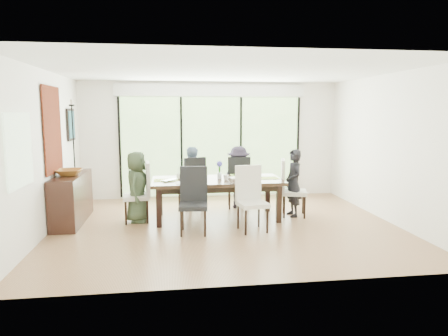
{
  "coord_description": "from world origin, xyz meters",
  "views": [
    {
      "loc": [
        -0.96,
        -6.84,
        2.01
      ],
      "look_at": [
        0.0,
        0.25,
        1.0
      ],
      "focal_mm": 32.0,
      "sensor_mm": 36.0,
      "label": 1
    }
  ],
  "objects": [
    {
      "name": "floor",
      "position": [
        0.0,
        0.0,
        -0.01
      ],
      "size": [
        6.0,
        5.0,
        0.01
      ],
      "primitive_type": "cube",
      "color": "brown",
      "rests_on": "ground"
    },
    {
      "name": "ceiling",
      "position": [
        0.0,
        0.0,
        2.71
      ],
      "size": [
        6.0,
        5.0,
        0.01
      ],
      "primitive_type": "cube",
      "color": "white",
      "rests_on": "wall_back"
    },
    {
      "name": "wall_back",
      "position": [
        0.0,
        2.51,
        1.35
      ],
      "size": [
        6.0,
        0.02,
        2.7
      ],
      "primitive_type": "cube",
      "color": "white",
      "rests_on": "floor"
    },
    {
      "name": "wall_front",
      "position": [
        0.0,
        -2.51,
        1.35
      ],
      "size": [
        6.0,
        0.02,
        2.7
      ],
      "primitive_type": "cube",
      "color": "silver",
      "rests_on": "floor"
    },
    {
      "name": "wall_left",
      "position": [
        -3.01,
        0.0,
        1.35
      ],
      "size": [
        0.02,
        5.0,
        2.7
      ],
      "primitive_type": "cube",
      "color": "silver",
      "rests_on": "floor"
    },
    {
      "name": "wall_right",
      "position": [
        3.01,
        0.0,
        1.35
      ],
      "size": [
        0.02,
        5.0,
        2.7
      ],
      "primitive_type": "cube",
      "color": "silver",
      "rests_on": "floor"
    },
    {
      "name": "glass_doors",
      "position": [
        0.0,
        2.47,
        1.2
      ],
      "size": [
        4.2,
        0.02,
        2.3
      ],
      "primitive_type": "cube",
      "color": "#598C3F",
      "rests_on": "wall_back"
    },
    {
      "name": "blinds_header",
      "position": [
        0.0,
        2.46,
        2.5
      ],
      "size": [
        4.4,
        0.06,
        0.28
      ],
      "primitive_type": "cube",
      "color": "white",
      "rests_on": "wall_back"
    },
    {
      "name": "mullion_a",
      "position": [
        -2.1,
        2.46,
        1.2
      ],
      "size": [
        0.05,
        0.04,
        2.3
      ],
      "primitive_type": "cube",
      "color": "black",
      "rests_on": "wall_back"
    },
    {
      "name": "mullion_b",
      "position": [
        -0.7,
        2.46,
        1.2
      ],
      "size": [
        0.05,
        0.04,
        2.3
      ],
      "primitive_type": "cube",
      "color": "black",
      "rests_on": "wall_back"
    },
    {
      "name": "mullion_c",
      "position": [
        0.7,
        2.46,
        1.2
      ],
      "size": [
        0.05,
        0.04,
        2.3
      ],
      "primitive_type": "cube",
      "color": "black",
      "rests_on": "wall_back"
    },
    {
      "name": "mullion_d",
      "position": [
        2.1,
        2.46,
        1.2
      ],
      "size": [
        0.05,
        0.04,
        2.3
      ],
      "primitive_type": "cube",
      "color": "black",
      "rests_on": "wall_back"
    },
    {
      "name": "side_window",
      "position": [
        -2.97,
        -1.2,
        1.5
      ],
      "size": [
        0.02,
        0.9,
        1.0
      ],
      "primitive_type": "cube",
      "color": "#8CAD7F",
      "rests_on": "wall_left"
    },
    {
      "name": "deck",
      "position": [
        0.0,
        3.4,
        -0.05
      ],
      "size": [
        6.0,
        1.8,
        0.1
      ],
      "primitive_type": "cube",
      "color": "brown",
      "rests_on": "ground"
    },
    {
      "name": "rail_top",
      "position": [
        0.0,
        4.2,
        0.55
      ],
      "size": [
        6.0,
        0.08,
        0.06
      ],
      "primitive_type": "cube",
      "color": "brown",
      "rests_on": "deck"
    },
    {
      "name": "foliage_left",
      "position": [
        -1.8,
        5.2,
        1.44
      ],
      "size": [
        3.2,
        3.2,
        3.2
      ],
      "primitive_type": "sphere",
      "color": "#14380F",
      "rests_on": "ground"
    },
    {
      "name": "foliage_mid",
      "position": [
        0.4,
        5.8,
        1.8
      ],
      "size": [
        4.0,
        4.0,
        4.0
      ],
      "primitive_type": "sphere",
      "color": "#14380F",
      "rests_on": "ground"
    },
    {
      "name": "foliage_right",
      "position": [
        2.2,
        5.0,
        1.26
      ],
      "size": [
        2.8,
        2.8,
        2.8
      ],
      "primitive_type": "sphere",
      "color": "#14380F",
      "rests_on": "ground"
    },
    {
      "name": "foliage_far",
      "position": [
        -0.6,
        6.5,
        1.62
      ],
      "size": [
        3.6,
        3.6,
        3.6
      ],
      "primitive_type": "sphere",
      "color": "#14380F",
      "rests_on": "ground"
    },
    {
      "name": "table_top",
      "position": [
        -0.1,
        0.48,
        0.73
      ],
      "size": [
        2.42,
        1.11,
        0.06
      ],
      "primitive_type": "cube",
      "color": "black",
      "rests_on": "floor"
    },
    {
      "name": "table_apron",
      "position": [
        -0.1,
        0.48,
        0.64
      ],
      "size": [
        2.22,
        0.91,
        0.1
      ],
      "primitive_type": "cube",
      "color": "black",
      "rests_on": "floor"
    },
    {
      "name": "table_leg_fl",
      "position": [
        -1.18,
        0.05,
        0.35
      ],
      "size": [
        0.09,
        0.09,
        0.7
      ],
      "primitive_type": "cube",
      "color": "black",
      "rests_on": "floor"
    },
    {
      "name": "table_leg_fr",
      "position": [
        0.98,
        0.05,
        0.35
      ],
      "size": [
        0.09,
        0.09,
        0.7
      ],
      "primitive_type": "cube",
      "color": "black",
      "rests_on": "floor"
    },
    {
      "name": "table_leg_bl",
      "position": [
        -1.18,
        0.91,
        0.35
      ],
      "size": [
        0.09,
        0.09,
        0.7
      ],
      "primitive_type": "cube",
      "color": "black",
      "rests_on": "floor"
    },
    {
      "name": "table_leg_br",
      "position": [
        0.98,
        0.91,
        0.35
      ],
      "size": [
        0.09,
        0.09,
        0.7
      ],
      "primitive_type": "cube",
      "color": "black",
      "rests_on": "floor"
    },
    {
      "name": "chair_left_end",
      "position": [
        -1.6,
        0.48,
        0.56
      ],
      "size": [
        0.51,
        0.51,
        1.11
      ],
      "primitive_type": null,
      "rotation": [
        0.0,
        0.0,
        -1.47
      ],
      "color": "silver",
      "rests_on": "floor"
    },
    {
      "name": "chair_right_end",
      "position": [
        1.4,
        0.48,
        0.56
      ],
      "size": [
        0.56,
        0.56,
        1.11
      ],
      "primitive_type": null,
      "rotation": [
        0.0,
        0.0,
        1.32
      ],
      "color": "beige",
      "rests_on": "floor"
    },
    {
      "name": "chair_far_left",
      "position": [
        -0.55,
        1.33,
        0.56
      ],
      "size": [
        0.6,
        0.6,
        1.11
      ],
      "primitive_type": null,
      "rotation": [
        0.0,
        0.0,
        3.49
      ],
      "color": "black",
      "rests_on": "floor"
    },
    {
      "name": "chair_far_right",
      "position": [
        0.45,
        1.33,
        0.56
      ],
      "size": [
        0.51,
        0.51,
        1.11
      ],
      "primitive_type": null,
      "rotation": [
        0.0,
        0.0,
        3.03
      ],
      "color": "black",
      "rests_on": "floor"
    },
    {
      "name": "chair_near_left",
      "position": [
        -0.6,
        -0.39,
        0.56
      ],
      "size": [
        0.51,
        0.51,
        1.11
      ],
      "primitive_type": null,
      "rotation": [
        0.0,
        0.0,
        -0.1
      ],
      "color": "black",
      "rests_on": "floor"
    },
    {
      "name": "chair_near_right",
      "position": [
        0.4,
        -0.39,
        0.56
      ],
      "size": [
        0.53,
        0.53,
        1.11
      ],
      "primitive_type": null,
      "rotation": [
        0.0,
        0.0,
        0.16
      ],
      "color": "silver",
      "rests_on": "floor"
    },
    {
      "name": "person_left_end",
      "position": [
        -1.58,
        0.48,
        0.65
      ],
      "size": [
        0.49,
        0.67,
        1.3
      ],
      "primitive_type": "imported",
      "rotation": [
        0.0,
        0.0,
        1.39
      ],
      "color": "#36452E",
      "rests_on": "floor"
    },
    {
      "name": "person_right_end",
      "position": [
        1.38,
        0.48,
        0.65
      ],
      "size": [
        0.43,
        0.64,
        1.3
      ],
      "primitive_type": "imported",
      "rotation": [
        0.0,
        0.0,
        -1.49
      ],
      "color": "black",
      "rests_on": "floor"
    },
    {
      "name": "person_far_left",
      "position": [
        -0.55,
        1.31,
        0.65
      ],
      "size": [
        0.67,
        0.49,
        1.3
      ],
      "primitive_type": "imported",
      "rotation": [
        0.0,
        0.0,
        3.32
      ],
      "color": "#758BAA",
      "rests_on": "floor"
    },
    {
      "name": "person_far_right",
      "position": [
        0.45,
        1.31,
        0.65
      ],
      "size": [
        0.64,
        0.43,
        1.3
      ],
      "primitive_type": "imported",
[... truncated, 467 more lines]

